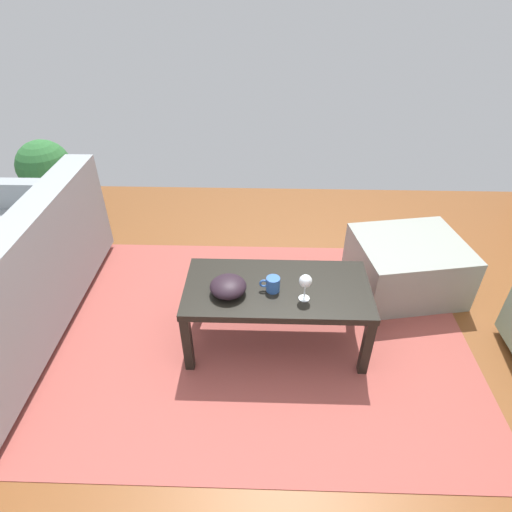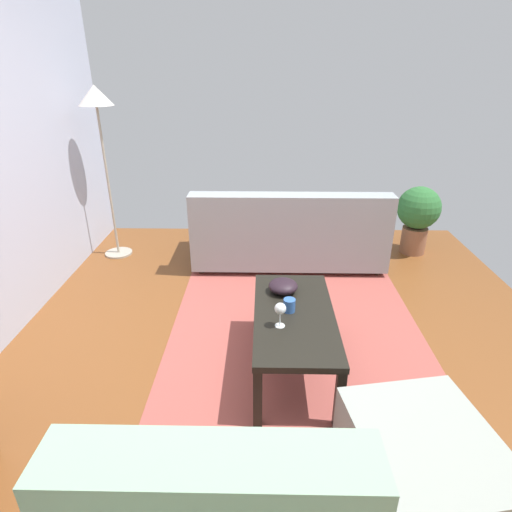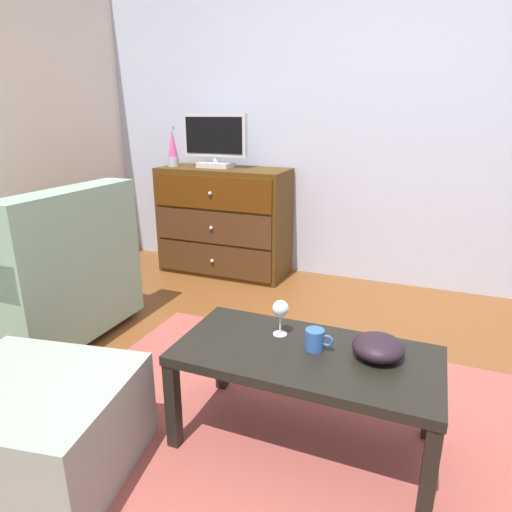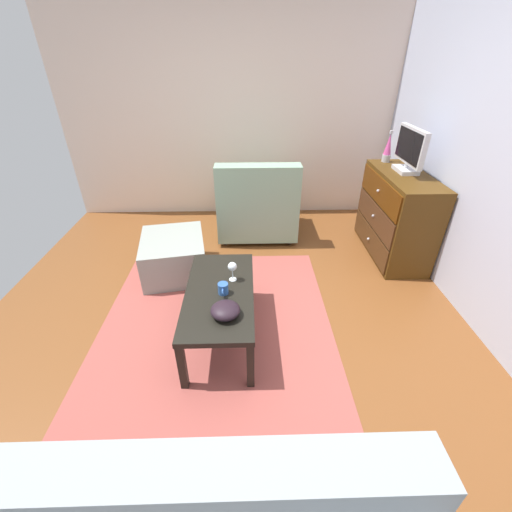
{
  "view_description": "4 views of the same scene",
  "coord_description": "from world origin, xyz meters",
  "px_view_note": "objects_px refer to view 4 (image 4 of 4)",
  "views": [
    {
      "loc": [
        0.14,
        1.66,
        1.94
      ],
      "look_at": [
        0.19,
        0.14,
        0.84
      ],
      "focal_mm": 29.45,
      "sensor_mm": 36.0,
      "label": 1
    },
    {
      "loc": [
        -2.15,
        0.05,
        1.86
      ],
      "look_at": [
        -0.01,
        0.1,
        0.86
      ],
      "focal_mm": 29.24,
      "sensor_mm": 36.0,
      "label": 2
    },
    {
      "loc": [
        0.47,
        -1.66,
        1.33
      ],
      "look_at": [
        -0.13,
        -0.18,
        0.82
      ],
      "focal_mm": 30.99,
      "sensor_mm": 36.0,
      "label": 3
    },
    {
      "loc": [
        2.04,
        0.07,
        1.94
      ],
      "look_at": [
        0.19,
        0.12,
        0.8
      ],
      "focal_mm": 23.31,
      "sensor_mm": 36.0,
      "label": 4
    }
  ],
  "objects_px": {
    "coffee_table": "(220,297)",
    "ottoman": "(174,256)",
    "wine_glass": "(232,267)",
    "mug": "(223,289)",
    "bowl_decorative": "(225,310)",
    "armchair": "(257,206)",
    "dresser": "(396,216)",
    "lava_lamp": "(388,148)",
    "tv": "(410,150)"
  },
  "relations": [
    {
      "from": "dresser",
      "to": "coffee_table",
      "type": "height_order",
      "value": "dresser"
    },
    {
      "from": "wine_glass",
      "to": "armchair",
      "type": "height_order",
      "value": "armchair"
    },
    {
      "from": "tv",
      "to": "armchair",
      "type": "bearing_deg",
      "value": -105.06
    },
    {
      "from": "bowl_decorative",
      "to": "mug",
      "type": "bearing_deg",
      "value": -173.11
    },
    {
      "from": "armchair",
      "to": "lava_lamp",
      "type": "bearing_deg",
      "value": 88.54
    },
    {
      "from": "mug",
      "to": "armchair",
      "type": "height_order",
      "value": "armchair"
    },
    {
      "from": "coffee_table",
      "to": "wine_glass",
      "type": "xyz_separation_m",
      "value": [
        -0.14,
        0.1,
        0.17
      ]
    },
    {
      "from": "dresser",
      "to": "armchair",
      "type": "xyz_separation_m",
      "value": [
        -0.48,
        -1.46,
        -0.08
      ]
    },
    {
      "from": "wine_glass",
      "to": "ottoman",
      "type": "relative_size",
      "value": 0.22
    },
    {
      "from": "wine_glass",
      "to": "coffee_table",
      "type": "bearing_deg",
      "value": -33.98
    },
    {
      "from": "mug",
      "to": "dresser",
      "type": "bearing_deg",
      "value": 125.59
    },
    {
      "from": "tv",
      "to": "armchair",
      "type": "relative_size",
      "value": 0.6
    },
    {
      "from": "wine_glass",
      "to": "bowl_decorative",
      "type": "xyz_separation_m",
      "value": [
        0.41,
        -0.04,
        -0.07
      ]
    },
    {
      "from": "bowl_decorative",
      "to": "dresser",
      "type": "bearing_deg",
      "value": 130.89
    },
    {
      "from": "lava_lamp",
      "to": "dresser",
      "type": "bearing_deg",
      "value": 5.58
    },
    {
      "from": "tv",
      "to": "bowl_decorative",
      "type": "bearing_deg",
      "value": -48.03
    },
    {
      "from": "tv",
      "to": "lava_lamp",
      "type": "distance_m",
      "value": 0.38
    },
    {
      "from": "lava_lamp",
      "to": "ottoman",
      "type": "relative_size",
      "value": 0.47
    },
    {
      "from": "wine_glass",
      "to": "ottoman",
      "type": "height_order",
      "value": "wine_glass"
    },
    {
      "from": "armchair",
      "to": "ottoman",
      "type": "relative_size",
      "value": 1.34
    },
    {
      "from": "mug",
      "to": "tv",
      "type": "bearing_deg",
      "value": 126.89
    },
    {
      "from": "lava_lamp",
      "to": "armchair",
      "type": "bearing_deg",
      "value": -91.46
    },
    {
      "from": "wine_glass",
      "to": "bowl_decorative",
      "type": "bearing_deg",
      "value": -4.91
    },
    {
      "from": "lava_lamp",
      "to": "wine_glass",
      "type": "distance_m",
      "value": 2.32
    },
    {
      "from": "dresser",
      "to": "lava_lamp",
      "type": "height_order",
      "value": "lava_lamp"
    },
    {
      "from": "dresser",
      "to": "tv",
      "type": "height_order",
      "value": "tv"
    },
    {
      "from": "lava_lamp",
      "to": "coffee_table",
      "type": "height_order",
      "value": "lava_lamp"
    },
    {
      "from": "lava_lamp",
      "to": "bowl_decorative",
      "type": "xyz_separation_m",
      "value": [
        1.95,
        -1.69,
        -0.57
      ]
    },
    {
      "from": "armchair",
      "to": "mug",
      "type": "bearing_deg",
      "value": -9.83
    },
    {
      "from": "wine_glass",
      "to": "armchair",
      "type": "relative_size",
      "value": 0.17
    },
    {
      "from": "wine_glass",
      "to": "mug",
      "type": "distance_m",
      "value": 0.2
    },
    {
      "from": "coffee_table",
      "to": "armchair",
      "type": "relative_size",
      "value": 1.11
    },
    {
      "from": "wine_glass",
      "to": "mug",
      "type": "relative_size",
      "value": 1.38
    },
    {
      "from": "lava_lamp",
      "to": "coffee_table",
      "type": "xyz_separation_m",
      "value": [
        1.68,
        -1.76,
        -0.67
      ]
    },
    {
      "from": "dresser",
      "to": "wine_glass",
      "type": "height_order",
      "value": "dresser"
    },
    {
      "from": "dresser",
      "to": "armchair",
      "type": "height_order",
      "value": "armchair"
    },
    {
      "from": "mug",
      "to": "bowl_decorative",
      "type": "bearing_deg",
      "value": 6.89
    },
    {
      "from": "coffee_table",
      "to": "ottoman",
      "type": "relative_size",
      "value": 1.49
    },
    {
      "from": "dresser",
      "to": "mug",
      "type": "xyz_separation_m",
      "value": [
        1.26,
        -1.77,
        0.02
      ]
    },
    {
      "from": "lava_lamp",
      "to": "coffee_table",
      "type": "distance_m",
      "value": 2.52
    },
    {
      "from": "tv",
      "to": "mug",
      "type": "xyz_separation_m",
      "value": [
        1.34,
        -1.79,
        -0.65
      ]
    },
    {
      "from": "dresser",
      "to": "coffee_table",
      "type": "bearing_deg",
      "value": -55.49
    },
    {
      "from": "coffee_table",
      "to": "ottoman",
      "type": "bearing_deg",
      "value": -149.59
    },
    {
      "from": "tv",
      "to": "ottoman",
      "type": "distance_m",
      "value": 2.56
    },
    {
      "from": "coffee_table",
      "to": "wine_glass",
      "type": "distance_m",
      "value": 0.24
    },
    {
      "from": "mug",
      "to": "armchair",
      "type": "relative_size",
      "value": 0.12
    },
    {
      "from": "armchair",
      "to": "wine_glass",
      "type": "bearing_deg",
      "value": -8.6
    },
    {
      "from": "tv",
      "to": "bowl_decorative",
      "type": "xyz_separation_m",
      "value": [
        1.58,
        -1.76,
        -0.65
      ]
    },
    {
      "from": "lava_lamp",
      "to": "mug",
      "type": "relative_size",
      "value": 2.89
    },
    {
      "from": "coffee_table",
      "to": "mug",
      "type": "bearing_deg",
      "value": 48.2
    }
  ]
}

